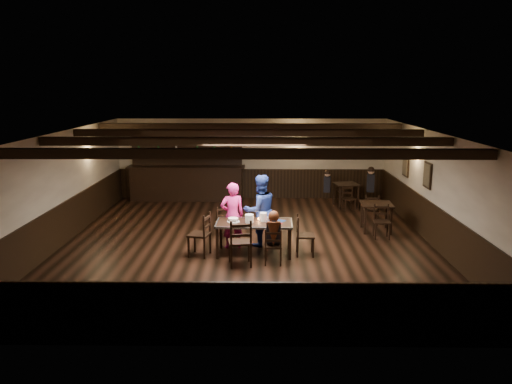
{
  "coord_description": "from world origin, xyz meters",
  "views": [
    {
      "loc": [
        0.34,
        -11.73,
        3.78
      ],
      "look_at": [
        0.21,
        0.2,
        1.23
      ],
      "focal_mm": 35.0,
      "sensor_mm": 36.0,
      "label": 1
    }
  ],
  "objects_px": {
    "bar_counter": "(187,178)",
    "chair_near_right": "(273,244)",
    "dining_table": "(254,225)",
    "chair_near_left": "(240,239)",
    "man_blue": "(260,210)",
    "cake": "(233,220)",
    "woman_pink": "(232,215)"
  },
  "relations": [
    {
      "from": "dining_table",
      "to": "chair_near_left",
      "type": "height_order",
      "value": "chair_near_left"
    },
    {
      "from": "dining_table",
      "to": "bar_counter",
      "type": "xyz_separation_m",
      "value": [
        -2.35,
        5.56,
        0.04
      ]
    },
    {
      "from": "cake",
      "to": "woman_pink",
      "type": "bearing_deg",
      "value": 96.12
    },
    {
      "from": "bar_counter",
      "to": "chair_near_right",
      "type": "bearing_deg",
      "value": -66.23
    },
    {
      "from": "dining_table",
      "to": "chair_near_left",
      "type": "relative_size",
      "value": 1.69
    },
    {
      "from": "chair_near_right",
      "to": "cake",
      "type": "xyz_separation_m",
      "value": [
        -0.89,
        0.74,
        0.32
      ]
    },
    {
      "from": "chair_near_left",
      "to": "man_blue",
      "type": "xyz_separation_m",
      "value": [
        0.41,
        1.48,
        0.26
      ]
    },
    {
      "from": "dining_table",
      "to": "chair_near_right",
      "type": "distance_m",
      "value": 0.86
    },
    {
      "from": "chair_near_right",
      "to": "man_blue",
      "type": "distance_m",
      "value": 1.45
    },
    {
      "from": "chair_near_right",
      "to": "cake",
      "type": "relative_size",
      "value": 2.85
    },
    {
      "from": "dining_table",
      "to": "man_blue",
      "type": "distance_m",
      "value": 0.69
    },
    {
      "from": "dining_table",
      "to": "bar_counter",
      "type": "relative_size",
      "value": 0.45
    },
    {
      "from": "dining_table",
      "to": "bar_counter",
      "type": "bearing_deg",
      "value": 112.87
    },
    {
      "from": "man_blue",
      "to": "cake",
      "type": "relative_size",
      "value": 6.08
    },
    {
      "from": "chair_near_right",
      "to": "chair_near_left",
      "type": "bearing_deg",
      "value": -170.58
    },
    {
      "from": "chair_near_left",
      "to": "chair_near_right",
      "type": "height_order",
      "value": "chair_near_left"
    },
    {
      "from": "man_blue",
      "to": "dining_table",
      "type": "bearing_deg",
      "value": 54.23
    },
    {
      "from": "bar_counter",
      "to": "cake",
      "type": "bearing_deg",
      "value": -71.33
    },
    {
      "from": "chair_near_left",
      "to": "bar_counter",
      "type": "bearing_deg",
      "value": 107.94
    },
    {
      "from": "chair_near_left",
      "to": "man_blue",
      "type": "height_order",
      "value": "man_blue"
    },
    {
      "from": "chair_near_right",
      "to": "man_blue",
      "type": "height_order",
      "value": "man_blue"
    },
    {
      "from": "dining_table",
      "to": "bar_counter",
      "type": "distance_m",
      "value": 6.04
    },
    {
      "from": "dining_table",
      "to": "man_blue",
      "type": "bearing_deg",
      "value": 78.73
    },
    {
      "from": "chair_near_right",
      "to": "man_blue",
      "type": "xyz_separation_m",
      "value": [
        -0.29,
        1.37,
        0.39
      ]
    },
    {
      "from": "dining_table",
      "to": "man_blue",
      "type": "xyz_separation_m",
      "value": [
        0.13,
        0.65,
        0.18
      ]
    },
    {
      "from": "man_blue",
      "to": "chair_near_right",
      "type": "bearing_deg",
      "value": 77.45
    },
    {
      "from": "dining_table",
      "to": "woman_pink",
      "type": "distance_m",
      "value": 0.71
    },
    {
      "from": "chair_near_left",
      "to": "bar_counter",
      "type": "height_order",
      "value": "bar_counter"
    },
    {
      "from": "woman_pink",
      "to": "bar_counter",
      "type": "distance_m",
      "value": 5.41
    },
    {
      "from": "woman_pink",
      "to": "man_blue",
      "type": "height_order",
      "value": "man_blue"
    },
    {
      "from": "dining_table",
      "to": "chair_near_left",
      "type": "bearing_deg",
      "value": -108.4
    },
    {
      "from": "chair_near_left",
      "to": "bar_counter",
      "type": "distance_m",
      "value": 6.72
    }
  ]
}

